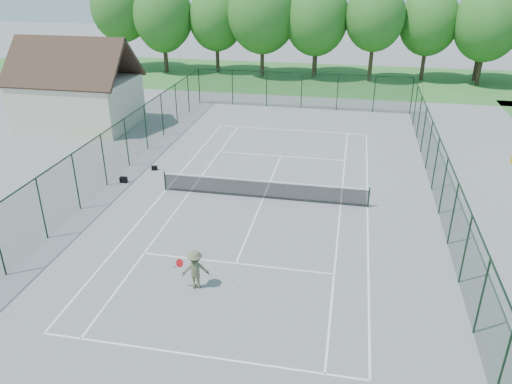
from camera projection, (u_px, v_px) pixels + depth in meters
The scene contains 10 objects.
ground at pixel (263, 198), 26.71m from camera, with size 140.00×140.00×0.00m, color gray.
grass_far at pixel (313, 78), 53.34m from camera, with size 80.00×16.00×0.01m, color #3C7D34.
court_lines at pixel (263, 198), 26.71m from camera, with size 11.05×23.85×0.01m.
tennis_net at pixel (263, 189), 26.47m from camera, with size 11.08×0.08×1.10m.
fence_enclosure at pixel (263, 172), 26.05m from camera, with size 18.05×36.05×3.02m.
utility_building at pixel (76, 85), 37.04m from camera, with size 8.60×6.27×6.63m.
tree_line_far at pixel (316, 19), 50.79m from camera, with size 39.40×6.40×9.70m.
sports_bag_a at pixel (124, 180), 28.54m from camera, with size 0.40×0.24×0.32m, color black.
sports_bag_b at pixel (154, 168), 30.22m from camera, with size 0.34×0.21×0.26m, color black.
tennis_player at pixel (195, 269), 19.18m from camera, with size 1.77×0.88×1.63m.
Camera 1 is at (4.24, -23.64, 11.70)m, focal length 35.00 mm.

